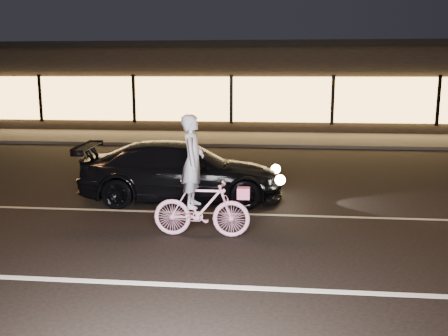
# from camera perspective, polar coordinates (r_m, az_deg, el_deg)

# --- Properties ---
(ground) EXTENTS (90.00, 90.00, 0.00)m
(ground) POSITION_cam_1_polar(r_m,az_deg,el_deg) (8.49, -8.22, -8.76)
(ground) COLOR black
(ground) RESTS_ON ground
(lane_stripe_near) EXTENTS (60.00, 0.12, 0.01)m
(lane_stripe_near) POSITION_cam_1_polar(r_m,az_deg,el_deg) (7.15, -11.20, -12.72)
(lane_stripe_near) COLOR silver
(lane_stripe_near) RESTS_ON ground
(lane_stripe_far) EXTENTS (60.00, 0.10, 0.01)m
(lane_stripe_far) POSITION_cam_1_polar(r_m,az_deg,el_deg) (10.34, -5.53, -5.03)
(lane_stripe_far) COLOR gray
(lane_stripe_far) RESTS_ON ground
(sidewalk) EXTENTS (30.00, 4.00, 0.12)m
(sidewalk) POSITION_cam_1_polar(r_m,az_deg,el_deg) (21.02, 0.38, 3.38)
(sidewalk) COLOR #383533
(sidewalk) RESTS_ON ground
(storefront) EXTENTS (25.40, 8.42, 4.20)m
(storefront) POSITION_cam_1_polar(r_m,az_deg,el_deg) (26.79, 1.64, 9.51)
(storefront) COLOR black
(storefront) RESTS_ON ground
(cyclist) EXTENTS (1.70, 0.59, 2.14)m
(cyclist) POSITION_cam_1_polar(r_m,az_deg,el_deg) (8.65, -2.85, -3.00)
(cyclist) COLOR #FF54AB
(cyclist) RESTS_ON ground
(sedan) EXTENTS (4.63, 2.18, 1.31)m
(sedan) POSITION_cam_1_polar(r_m,az_deg,el_deg) (11.18, -4.84, -0.38)
(sedan) COLOR black
(sedan) RESTS_ON ground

